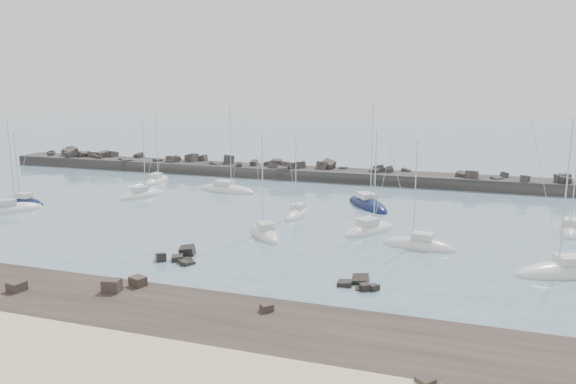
% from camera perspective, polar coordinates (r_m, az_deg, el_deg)
% --- Properties ---
extents(ground, '(400.00, 400.00, 0.00)m').
position_cam_1_polar(ground, '(61.42, -3.79, -4.73)').
color(ground, slate).
rests_on(ground, ground).
extents(rock_shelf, '(140.00, 12.00, 2.02)m').
position_cam_1_polar(rock_shelf, '(43.17, -15.37, -12.26)').
color(rock_shelf, black).
rests_on(rock_shelf, ground).
extents(rock_cluster_near, '(4.38, 4.11, 1.55)m').
position_cam_1_polar(rock_cluster_near, '(55.31, -10.88, -6.58)').
color(rock_cluster_near, black).
rests_on(rock_cluster_near, ground).
extents(rock_cluster_far, '(3.67, 2.98, 1.42)m').
position_cam_1_polar(rock_cluster_far, '(48.31, 7.11, -9.29)').
color(rock_cluster_far, black).
rests_on(rock_cluster_far, ground).
extents(breakwater, '(115.00, 7.10, 4.95)m').
position_cam_1_polar(breakwater, '(98.93, 0.18, 1.68)').
color(breakwater, '#292624').
rests_on(breakwater, ground).
extents(sailboat_0, '(6.62, 8.19, 12.98)m').
position_cam_1_polar(sailboat_0, '(82.08, -26.39, -1.69)').
color(sailboat_0, silver).
rests_on(sailboat_0, ground).
extents(sailboat_1, '(3.04, 7.85, 12.16)m').
position_cam_1_polar(sailboat_1, '(97.13, -13.18, 1.08)').
color(sailboat_1, silver).
rests_on(sailboat_1, ground).
extents(sailboat_2, '(6.80, 2.25, 10.96)m').
position_cam_1_polar(sailboat_2, '(86.12, -25.29, -1.02)').
color(sailboat_2, '#0E163C').
rests_on(sailboat_2, ground).
extents(sailboat_3, '(5.11, 7.85, 12.00)m').
position_cam_1_polar(sailboat_3, '(85.68, -14.58, -0.35)').
color(sailboat_3, silver).
rests_on(sailboat_3, ground).
extents(sailboat_4, '(10.01, 4.33, 15.14)m').
position_cam_1_polar(sailboat_4, '(87.16, -6.22, 0.15)').
color(sailboat_4, silver).
rests_on(sailboat_4, ground).
extents(sailboat_5, '(6.57, 7.40, 12.14)m').
position_cam_1_polar(sailboat_5, '(62.45, -2.39, -4.31)').
color(sailboat_5, silver).
rests_on(sailboat_5, ground).
extents(sailboat_6, '(2.41, 6.99, 11.06)m').
position_cam_1_polar(sailboat_6, '(71.43, 0.94, -2.29)').
color(sailboat_6, silver).
rests_on(sailboat_6, ground).
extents(sailboat_7, '(6.18, 7.93, 12.50)m').
position_cam_1_polar(sailboat_7, '(64.51, 8.31, -3.90)').
color(sailboat_7, silver).
rests_on(sailboat_7, ground).
extents(sailboat_8, '(8.36, 9.69, 15.50)m').
position_cam_1_polar(sailboat_8, '(77.17, 8.08, -1.36)').
color(sailboat_8, '#0E163C').
rests_on(sailboat_8, ground).
extents(sailboat_9, '(7.70, 3.23, 11.95)m').
position_cam_1_polar(sailboat_9, '(59.63, 13.13, -5.37)').
color(sailboat_9, silver).
rests_on(sailboat_9, ground).
extents(sailboat_10, '(3.25, 7.55, 11.72)m').
position_cam_1_polar(sailboat_10, '(71.51, 26.73, -3.51)').
color(sailboat_10, silver).
rests_on(sailboat_10, ground).
extents(sailboat_11, '(9.89, 6.94, 15.04)m').
position_cam_1_polar(sailboat_11, '(56.17, 26.41, -7.34)').
color(sailboat_11, silver).
rests_on(sailboat_11, ground).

